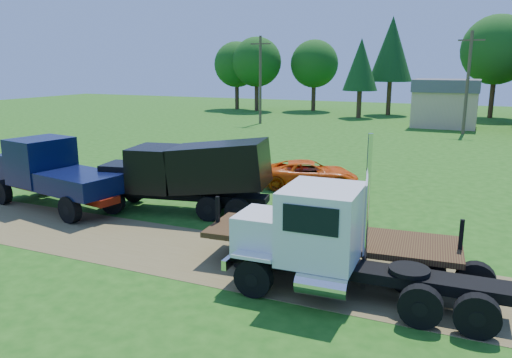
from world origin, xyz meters
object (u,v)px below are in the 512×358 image
at_px(black_dump_truck, 190,172).
at_px(orange_pickup, 310,174).
at_px(navy_truck, 51,173).
at_px(flatbed_trailer, 329,242).
at_px(white_semi_tractor, 324,240).

bearing_deg(black_dump_truck, orange_pickup, 52.14).
height_order(navy_truck, orange_pickup, navy_truck).
xyz_separation_m(navy_truck, flatbed_trailer, (13.09, -1.67, -0.70)).
distance_m(white_semi_tractor, orange_pickup, 12.17).
bearing_deg(orange_pickup, white_semi_tractor, 178.16).
distance_m(white_semi_tractor, black_dump_truck, 8.94).
bearing_deg(navy_truck, black_dump_truck, 26.04).
bearing_deg(black_dump_truck, flatbed_trailer, -36.55).
distance_m(orange_pickup, flatbed_trailer, 10.47).
bearing_deg(flatbed_trailer, white_semi_tractor, -84.18).
bearing_deg(black_dump_truck, white_semi_tractor, -45.35).
relative_size(navy_truck, flatbed_trailer, 0.91).
xyz_separation_m(black_dump_truck, navy_truck, (-6.04, -1.73, -0.22)).
bearing_deg(flatbed_trailer, black_dump_truck, 149.51).
xyz_separation_m(black_dump_truck, flatbed_trailer, (7.05, -3.39, -0.92)).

